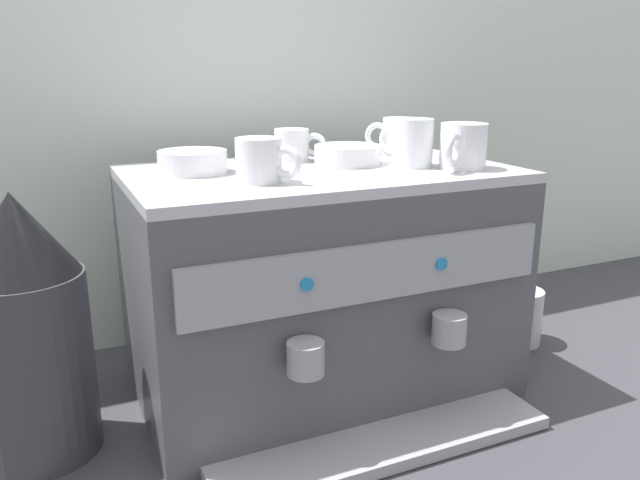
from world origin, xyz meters
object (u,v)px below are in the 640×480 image
Objects in this scene: ceramic_cup_0 at (462,146)px; coffee_grinder at (27,330)px; ceramic_cup_1 at (397,137)px; espresso_machine at (321,282)px; ceramic_bowl_1 at (193,162)px; ceramic_bowl_0 at (348,155)px; ceramic_cup_4 at (410,143)px; milk_pitcher at (520,316)px; ceramic_cup_2 at (261,160)px; ceramic_cup_3 at (294,145)px.

coffee_grinder is (-0.72, 0.09, -0.25)m from ceramic_cup_0.
ceramic_cup_1 is 0.22× the size of coffee_grinder.
ceramic_bowl_1 is (-0.21, 0.05, 0.23)m from espresso_machine.
coffee_grinder is (-0.56, -0.04, -0.23)m from ceramic_bowl_0.
ceramic_cup_4 is 0.51m from milk_pitcher.
milk_pitcher is (0.97, 0.00, -0.14)m from coffee_grinder.
ceramic_bowl_0 is (0.20, 0.11, -0.02)m from ceramic_cup_2.
ceramic_cup_3 is at bearing 139.07° from ceramic_cup_4.
milk_pitcher is (0.27, -0.09, -0.39)m from ceramic_cup_1.
ceramic_cup_2 is at bearing -60.10° from ceramic_bowl_1.
ceramic_cup_2 is 0.73m from milk_pitcher.
ceramic_cup_3 is 0.23× the size of coffee_grinder.
ceramic_cup_1 reaches higher than ceramic_bowl_1.
ceramic_cup_2 is 0.78× the size of milk_pitcher.
ceramic_cup_0 is at bearing -160.31° from milk_pitcher.
ceramic_cup_4 is (0.16, -0.03, 0.25)m from espresso_machine.
milk_pitcher is at bearing -1.17° from espresso_machine.
espresso_machine is 1.59× the size of coffee_grinder.
ceramic_cup_0 is 0.98× the size of ceramic_cup_4.
ceramic_cup_2 is 0.23m from ceramic_bowl_0.
milk_pitcher is at bearing 19.69° from ceramic_cup_0.
ceramic_cup_2 is at bearing -154.70° from ceramic_cup_1.
ceramic_cup_1 is at bearing -7.12° from ceramic_cup_3.
ceramic_bowl_0 is at bearing 24.98° from espresso_machine.
ceramic_bowl_1 is 0.37m from coffee_grinder.
ceramic_cup_3 reaches higher than milk_pitcher.
ceramic_bowl_1 is (-0.41, -0.03, -0.02)m from ceramic_cup_1.
ceramic_cup_1 reaches higher than coffee_grinder.
milk_pitcher is at bearing 6.31° from ceramic_cup_2.
ceramic_bowl_1 is 0.96× the size of milk_pitcher.
ceramic_cup_1 is 0.74m from coffee_grinder.
ceramic_cup_0 reaches higher than ceramic_bowl_1.
ceramic_cup_3 is 0.21m from ceramic_bowl_1.
coffee_grinder is at bearing -175.65° from ceramic_bowl_0.
ceramic_bowl_1 is at bearing 174.65° from milk_pitcher.
ceramic_cup_2 is at bearing -173.69° from milk_pitcher.
ceramic_bowl_1 is (-0.21, -0.05, -0.01)m from ceramic_cup_3.
ceramic_bowl_0 is at bearing 140.32° from ceramic_cup_0.
coffee_grinder is at bearing -172.28° from ceramic_cup_1.
espresso_machine is 0.29m from ceramic_cup_2.
espresso_machine is at bearing 167.70° from ceramic_cup_4.
ceramic_cup_2 reaches higher than ceramic_bowl_1.
ceramic_bowl_1 is at bearing 165.62° from espresso_machine.
ceramic_cup_2 is (-0.34, -0.16, -0.00)m from ceramic_cup_1.
ceramic_cup_3 reaches higher than coffee_grinder.
ceramic_cup_1 reaches higher than ceramic_cup_3.
ceramic_cup_0 reaches higher than milk_pitcher.
ceramic_cup_3 is 0.22m from ceramic_cup_4.
coffee_grinder is at bearing -166.82° from ceramic_bowl_1.
ceramic_cup_4 is at bearing -12.30° from espresso_machine.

